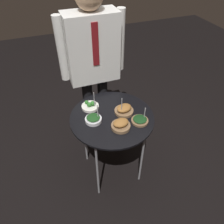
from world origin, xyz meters
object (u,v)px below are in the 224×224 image
at_px(serving_cart, 112,121).
at_px(waiter_figure, 93,56).
at_px(bowl_broccoli_front_left, 90,106).
at_px(bowl_roast_back_right, 124,110).
at_px(bowl_spinach_front_right, 140,120).
at_px(bowl_spinach_near_rim, 93,119).
at_px(bowl_roast_front_center, 121,125).

height_order(serving_cart, waiter_figure, waiter_figure).
height_order(bowl_broccoli_front_left, bowl_roast_back_right, bowl_roast_back_right).
distance_m(serving_cart, waiter_figure, 0.63).
bearing_deg(serving_cart, bowl_spinach_front_right, -35.93).
relative_size(serving_cart, bowl_spinach_near_rim, 4.46).
relative_size(bowl_roast_back_right, bowl_spinach_near_rim, 1.06).
bearing_deg(bowl_broccoli_front_left, bowl_spinach_near_rim, -97.50).
xyz_separation_m(bowl_spinach_front_right, bowl_roast_front_center, (-0.17, -0.01, 0.01)).
height_order(bowl_roast_back_right, bowl_spinach_front_right, bowl_roast_back_right).
height_order(bowl_broccoli_front_left, bowl_spinach_front_right, bowl_broccoli_front_left).
height_order(bowl_roast_back_right, waiter_figure, waiter_figure).
bearing_deg(bowl_broccoli_front_left, serving_cart, -51.41).
bearing_deg(bowl_roast_front_center, bowl_broccoli_front_left, 116.25).
height_order(bowl_broccoli_front_left, waiter_figure, waiter_figure).
distance_m(serving_cart, bowl_spinach_near_rim, 0.18).
distance_m(bowl_broccoli_front_left, waiter_figure, 0.47).
distance_m(bowl_broccoli_front_left, bowl_spinach_near_rim, 0.18).
bearing_deg(bowl_broccoli_front_left, waiter_figure, 67.56).
distance_m(bowl_roast_back_right, bowl_spinach_front_right, 0.17).
relative_size(bowl_roast_front_center, waiter_figure, 0.09).
bearing_deg(bowl_roast_back_right, waiter_figure, 102.84).
relative_size(bowl_broccoli_front_left, waiter_figure, 0.10).
relative_size(bowl_roast_back_right, bowl_spinach_front_right, 1.27).
bearing_deg(waiter_figure, serving_cart, -90.11).
bearing_deg(bowl_roast_front_center, bowl_spinach_front_right, 2.86).
distance_m(serving_cart, bowl_spinach_front_right, 0.25).
bearing_deg(bowl_spinach_near_rim, bowl_roast_back_right, 3.80).
bearing_deg(waiter_figure, bowl_roast_front_center, -88.40).
height_order(bowl_spinach_front_right, waiter_figure, waiter_figure).
distance_m(bowl_broccoli_front_left, bowl_roast_back_right, 0.30).
xyz_separation_m(bowl_spinach_front_right, bowl_spinach_near_rim, (-0.36, 0.14, 0.01)).
bearing_deg(bowl_spinach_front_right, bowl_roast_back_right, 116.55).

